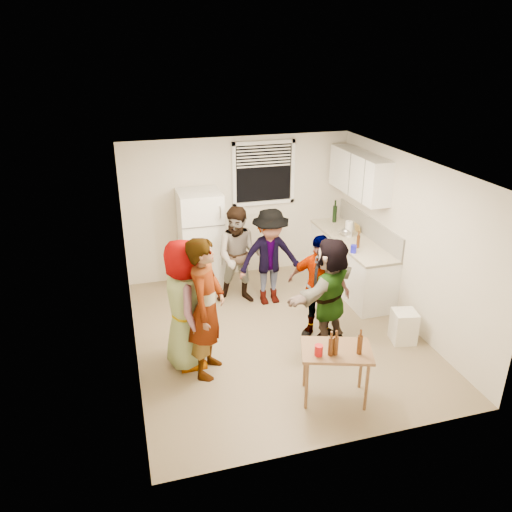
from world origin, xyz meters
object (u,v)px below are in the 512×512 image
object	(u,v)px
wine_bottle	(334,222)
blue_cup	(353,253)
refrigerator	(201,240)
guest_stripe	(209,370)
trash_bin	(404,326)
serving_table	(333,397)
guest_back_left	(240,301)
guest_grey	(189,362)
guest_back_right	(270,302)
beer_bottle_counter	(358,248)
kettle	(346,236)
guest_black	(315,335)
guest_orange	(326,341)
red_cup	(318,355)
beer_bottle_table	(330,355)

from	to	relation	value
wine_bottle	blue_cup	bearing A→B (deg)	-102.30
refrigerator	guest_stripe	bearing A→B (deg)	-98.43
refrigerator	blue_cup	world-z (taller)	refrigerator
trash_bin	serving_table	world-z (taller)	trash_bin
wine_bottle	guest_back_left	xyz separation A→B (m)	(-2.01, -0.86, -0.90)
trash_bin	guest_grey	xyz separation A→B (m)	(-3.03, 0.31, -0.25)
guest_back_left	guest_back_right	xyz separation A→B (m)	(0.46, -0.16, 0.00)
beer_bottle_counter	kettle	bearing A→B (deg)	84.67
guest_stripe	guest_black	xyz separation A→B (m)	(1.66, 0.42, 0.00)
blue_cup	guest_grey	size ratio (longest dim) A/B	0.07
guest_black	guest_orange	size ratio (longest dim) A/B	0.99
beer_bottle_counter	red_cup	bearing A→B (deg)	-124.96
trash_bin	guest_back_left	bearing A→B (deg)	137.17
kettle	guest_orange	bearing A→B (deg)	-114.36
refrigerator	kettle	world-z (taller)	refrigerator
guest_orange	beer_bottle_counter	bearing A→B (deg)	-166.58
wine_bottle	beer_bottle_table	size ratio (longest dim) A/B	1.35
serving_table	guest_orange	size ratio (longest dim) A/B	0.51
kettle	wine_bottle	xyz separation A→B (m)	(0.10, 0.72, 0.00)
trash_bin	guest_grey	size ratio (longest dim) A/B	0.27
beer_bottle_counter	guest_grey	xyz separation A→B (m)	(-2.95, -1.08, -0.90)
refrigerator	guest_orange	world-z (taller)	refrigerator
red_cup	trash_bin	bearing A→B (deg)	28.46
guest_back_right	kettle	bearing A→B (deg)	10.29
trash_bin	refrigerator	bearing A→B (deg)	133.86
beer_bottle_counter	blue_cup	size ratio (longest dim) A/B	1.63
refrigerator	trash_bin	xyz separation A→B (m)	(2.43, -2.53, -0.60)
guest_stripe	guest_orange	bearing A→B (deg)	-55.98
guest_stripe	guest_back_right	distance (m)	2.06
trash_bin	guest_back_left	world-z (taller)	trash_bin
refrigerator	beer_bottle_counter	size ratio (longest dim) A/B	8.24
guest_back_left	guest_back_right	world-z (taller)	guest_back_left
trash_bin	kettle	bearing A→B (deg)	90.88
red_cup	guest_orange	distance (m)	1.54
blue_cup	wine_bottle	bearing A→B (deg)	77.70
trash_bin	guest_stripe	size ratio (longest dim) A/B	0.25
refrigerator	kettle	bearing A→B (deg)	-13.89
guest_grey	guest_back_right	world-z (taller)	guest_back_right
guest_stripe	guest_back_left	xyz separation A→B (m)	(0.86, 1.74, 0.00)
refrigerator	wine_bottle	bearing A→B (deg)	2.91
trash_bin	guest_orange	distance (m)	1.12
beer_bottle_table	guest_grey	xyz separation A→B (m)	(-1.45, 1.27, -0.68)
trash_bin	guest_orange	bearing A→B (deg)	164.66
guest_stripe	guest_black	bearing A→B (deg)	-49.38
trash_bin	red_cup	world-z (taller)	red_cup
guest_stripe	guest_back_left	bearing A→B (deg)	0.27
guest_black	beer_bottle_table	bearing A→B (deg)	-60.33
guest_orange	guest_back_left	bearing A→B (deg)	-94.97
guest_grey	guest_stripe	bearing A→B (deg)	-137.03
guest_stripe	guest_orange	world-z (taller)	guest_orange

